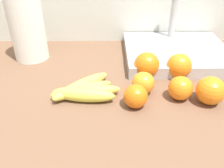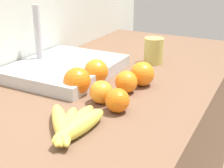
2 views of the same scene
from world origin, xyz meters
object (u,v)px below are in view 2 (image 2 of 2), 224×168
object	(u,v)px
orange_front	(101,92)
mug	(154,51)
orange_far_right	(96,71)
banana_bunch	(71,125)
sink_basin	(65,67)
orange_back_left	(142,74)
orange_back_right	(117,100)
orange_right	(126,82)
orange_center	(77,81)

from	to	relation	value
orange_front	mug	distance (m)	0.41
orange_far_right	banana_bunch	bearing A→B (deg)	-160.14
banana_bunch	mug	world-z (taller)	mug
banana_bunch	sink_basin	bearing A→B (deg)	37.70
orange_back_left	orange_back_right	bearing A→B (deg)	-175.82
orange_right	orange_back_left	xyz separation A→B (m)	(0.08, -0.02, 0.00)
orange_right	orange_center	bearing A→B (deg)	121.81
orange_front	sink_basin	xyz separation A→B (m)	(0.15, 0.23, -0.01)
orange_back_right	orange_center	size ratio (longest dim) A/B	0.79
orange_front	orange_back_left	size ratio (longest dim) A/B	0.84
orange_right	orange_back_right	bearing A→B (deg)	-164.73
banana_bunch	orange_back_right	world-z (taller)	orange_back_right
orange_right	orange_far_right	bearing A→B (deg)	77.96
orange_right	orange_front	distance (m)	0.10
orange_far_right	orange_back_left	size ratio (longest dim) A/B	1.03
orange_right	orange_center	size ratio (longest dim) A/B	0.83
sink_basin	orange_front	bearing A→B (deg)	-123.21
orange_far_right	mug	xyz separation A→B (m)	(0.28, -0.09, 0.01)
banana_bunch	orange_right	size ratio (longest dim) A/B	2.95
orange_right	orange_back_left	bearing A→B (deg)	-14.87
orange_far_right	mug	world-z (taller)	mug
orange_front	orange_back_left	world-z (taller)	orange_back_left
orange_center	mug	size ratio (longest dim) A/B	0.83
orange_right	sink_basin	world-z (taller)	sink_basin
orange_front	mug	bearing A→B (deg)	0.07
orange_back_left	orange_front	bearing A→B (deg)	164.05
orange_back_left	sink_basin	world-z (taller)	sink_basin
orange_back_right	banana_bunch	bearing A→B (deg)	161.60
banana_bunch	orange_back_left	size ratio (longest dim) A/B	2.58
orange_back_left	sink_basin	xyz separation A→B (m)	(-0.02, 0.28, -0.02)
orange_front	orange_back_right	xyz separation A→B (m)	(-0.03, -0.06, -0.00)
banana_bunch	orange_back_left	world-z (taller)	orange_back_left
banana_bunch	orange_front	world-z (taller)	orange_front
orange_far_right	orange_center	distance (m)	0.10
orange_back_left	orange_center	size ratio (longest dim) A/B	0.95
orange_far_right	orange_front	xyz separation A→B (m)	(-0.12, -0.09, -0.01)
orange_far_right	orange_back_right	size ratio (longest dim) A/B	1.22
banana_bunch	orange_back_left	distance (m)	0.35
orange_back_left	orange_center	xyz separation A→B (m)	(-0.15, 0.14, 0.00)
orange_back_right	sink_basin	bearing A→B (deg)	58.75
orange_back_right	sink_basin	distance (m)	0.35
orange_back_right	orange_center	distance (m)	0.17
orange_back_right	mug	world-z (taller)	mug
mug	orange_center	bearing A→B (deg)	166.36
orange_back_right	mug	xyz separation A→B (m)	(0.44, 0.07, 0.02)
orange_front	orange_back_right	world-z (taller)	same
mug	sink_basin	bearing A→B (deg)	137.97
banana_bunch	orange_back_left	bearing A→B (deg)	-5.39
orange_center	orange_back_right	bearing A→B (deg)	-107.59
orange_center	sink_basin	size ratio (longest dim) A/B	0.22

